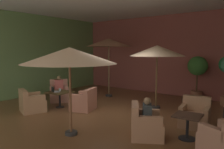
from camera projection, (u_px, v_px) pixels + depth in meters
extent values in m
cube|color=brown|center=(103.00, 117.00, 7.16)|extent=(9.82, 9.54, 0.02)
cube|color=#984C43|center=(166.00, 55.00, 10.62)|extent=(9.82, 0.08, 3.85)
cube|color=#6A9152|center=(22.00, 56.00, 9.94)|extent=(0.08, 9.54, 3.85)
cylinder|color=black|center=(60.00, 107.00, 8.33)|extent=(0.33, 0.33, 0.02)
cylinder|color=black|center=(60.00, 100.00, 8.30)|extent=(0.07, 0.07, 0.57)
cube|color=#45351B|center=(60.00, 92.00, 8.26)|extent=(0.86, 0.86, 0.03)
cube|color=tan|center=(59.00, 96.00, 9.27)|extent=(1.03, 1.04, 0.44)
cube|color=tan|center=(59.00, 85.00, 9.49)|extent=(0.58, 0.70, 0.48)
cube|color=tan|center=(66.00, 89.00, 9.26)|extent=(0.55, 0.47, 0.22)
cube|color=tan|center=(52.00, 89.00, 9.11)|extent=(0.55, 0.47, 0.22)
cube|color=tan|center=(33.00, 105.00, 7.77)|extent=(1.03, 1.01, 0.42)
cube|color=tan|center=(23.00, 95.00, 7.55)|extent=(0.83, 0.43, 0.38)
cube|color=tan|center=(32.00, 95.00, 8.03)|extent=(0.34, 0.63, 0.21)
cube|color=tan|center=(36.00, 98.00, 7.48)|extent=(0.34, 0.63, 0.21)
cube|color=tan|center=(83.00, 104.00, 7.97)|extent=(0.96, 1.00, 0.42)
cube|color=tan|center=(90.00, 94.00, 7.82)|extent=(0.41, 0.82, 0.38)
cube|color=tan|center=(78.00, 97.00, 7.64)|extent=(0.60, 0.32, 0.21)
cube|color=tan|center=(86.00, 94.00, 8.25)|extent=(0.60, 0.32, 0.21)
cylinder|color=black|center=(187.00, 138.00, 5.38)|extent=(0.41, 0.41, 0.02)
cylinder|color=black|center=(187.00, 128.00, 5.35)|extent=(0.07, 0.07, 0.57)
cube|color=#462E22|center=(188.00, 116.00, 5.31)|extent=(0.69, 0.69, 0.03)
cube|color=tan|center=(194.00, 120.00, 6.20)|extent=(0.87, 0.85, 0.41)
cube|color=tan|center=(197.00, 103.00, 6.41)|extent=(0.79, 0.27, 0.43)
cube|color=tan|center=(207.00, 112.00, 5.97)|extent=(0.21, 0.60, 0.19)
cube|color=tan|center=(183.00, 108.00, 6.29)|extent=(0.21, 0.60, 0.19)
cube|color=tan|center=(147.00, 129.00, 5.45)|extent=(1.06, 1.06, 0.43)
cube|color=tan|center=(135.00, 112.00, 5.43)|extent=(0.56, 0.74, 0.43)
cube|color=tan|center=(148.00, 113.00, 5.72)|extent=(0.58, 0.44, 0.21)
cube|color=tan|center=(150.00, 121.00, 5.10)|extent=(0.58, 0.44, 0.21)
cube|color=tan|center=(223.00, 146.00, 4.48)|extent=(1.02, 1.02, 0.46)
cube|color=tan|center=(212.00, 132.00, 4.34)|extent=(0.60, 0.39, 0.21)
cylinder|color=#2D2D2D|center=(71.00, 133.00, 5.66)|extent=(0.32, 0.32, 0.08)
cylinder|color=brown|center=(70.00, 93.00, 5.54)|extent=(0.06, 0.06, 2.20)
cone|color=#DEB489|center=(69.00, 55.00, 5.43)|extent=(2.38, 2.38, 0.41)
cylinder|color=#2D2D2D|center=(109.00, 95.00, 10.33)|extent=(0.32, 0.32, 0.08)
cylinder|color=brown|center=(109.00, 68.00, 10.18)|extent=(0.06, 0.06, 2.66)
cone|color=#9F6D50|center=(109.00, 42.00, 10.04)|extent=(2.08, 2.08, 0.37)
cylinder|color=#2D2D2D|center=(156.00, 107.00, 8.22)|extent=(0.32, 0.32, 0.08)
cylinder|color=brown|center=(156.00, 78.00, 8.09)|extent=(0.06, 0.06, 2.30)
cone|color=beige|center=(157.00, 51.00, 7.98)|extent=(2.03, 2.03, 0.39)
cylinder|color=#A16045|center=(196.00, 96.00, 9.30)|extent=(0.47, 0.47, 0.44)
cylinder|color=brown|center=(197.00, 83.00, 9.24)|extent=(0.06, 0.06, 0.73)
sphere|color=#3A7732|center=(198.00, 66.00, 9.15)|extent=(0.81, 0.81, 0.81)
cube|color=#B5544B|center=(59.00, 86.00, 9.21)|extent=(0.38, 0.41, 0.49)
sphere|color=brown|center=(59.00, 78.00, 9.18)|extent=(0.18, 0.18, 0.18)
cube|color=#343B3D|center=(147.00, 113.00, 5.40)|extent=(0.38, 0.42, 0.43)
sphere|color=#876444|center=(147.00, 101.00, 5.37)|extent=(0.18, 0.18, 0.18)
cylinder|color=white|center=(60.00, 90.00, 8.37)|extent=(0.08, 0.08, 0.11)
cube|color=#9EA0A5|center=(56.00, 92.00, 8.22)|extent=(0.36, 0.31, 0.01)
cube|color=black|center=(53.00, 89.00, 8.15)|extent=(0.30, 0.11, 0.19)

